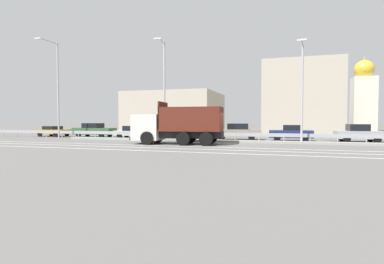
{
  "coord_description": "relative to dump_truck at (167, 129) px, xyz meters",
  "views": [
    {
      "loc": [
        4.31,
        -23.22,
        1.91
      ],
      "look_at": [
        -3.22,
        1.01,
        0.92
      ],
      "focal_mm": 28.0,
      "sensor_mm": 36.0,
      "label": 1
    }
  ],
  "objects": [
    {
      "name": "ground_plane",
      "position": [
        4.77,
        0.75,
        -1.24
      ],
      "size": [
        320.0,
        320.0,
        0.0
      ],
      "primitive_type": "plane",
      "color": "#605E5B"
    },
    {
      "name": "lane_strip_0",
      "position": [
        0.92,
        -1.73,
        -1.24
      ],
      "size": [
        59.99,
        0.16,
        0.01
      ],
      "primitive_type": "cube",
      "color": "silver",
      "rests_on": "ground_plane"
    },
    {
      "name": "lane_strip_1",
      "position": [
        0.92,
        -3.48,
        -1.24
      ],
      "size": [
        59.99,
        0.16,
        0.01
      ],
      "primitive_type": "cube",
      "color": "silver",
      "rests_on": "ground_plane"
    },
    {
      "name": "lane_strip_2",
      "position": [
        0.92,
        -5.43,
        -1.24
      ],
      "size": [
        59.99,
        0.16,
        0.01
      ],
      "primitive_type": "cube",
      "color": "silver",
      "rests_on": "ground_plane"
    },
    {
      "name": "median_island",
      "position": [
        4.77,
        3.44,
        -1.15
      ],
      "size": [
        33.0,
        1.1,
        0.18
      ],
      "primitive_type": "cube",
      "color": "gray",
      "rests_on": "ground_plane"
    },
    {
      "name": "median_guardrail",
      "position": [
        4.77,
        4.66,
        -0.67
      ],
      "size": [
        59.99,
        0.09,
        0.78
      ],
      "color": "#9EA0A5",
      "rests_on": "ground_plane"
    },
    {
      "name": "dump_truck",
      "position": [
        0.0,
        0.0,
        0.0
      ],
      "size": [
        7.42,
        3.07,
        3.39
      ],
      "rotation": [
        0.0,
        0.0,
        1.65
      ],
      "color": "silver",
      "rests_on": "ground_plane"
    },
    {
      "name": "median_road_sign",
      "position": [
        -4.42,
        3.44,
        0.09
      ],
      "size": [
        0.73,
        0.16,
        2.53
      ],
      "color": "white",
      "rests_on": "ground_plane"
    },
    {
      "name": "street_lamp_0",
      "position": [
        -13.61,
        3.14,
        4.3
      ],
      "size": [
        0.7,
        2.69,
        10.0
      ],
      "color": "#ADADB2",
      "rests_on": "ground_plane"
    },
    {
      "name": "street_lamp_1",
      "position": [
        -1.59,
        3.14,
        3.8
      ],
      "size": [
        0.72,
        2.14,
        9.14
      ],
      "color": "#ADADB2",
      "rests_on": "ground_plane"
    },
    {
      "name": "street_lamp_2",
      "position": [
        10.37,
        3.39,
        3.31
      ],
      "size": [
        0.71,
        2.36,
        8.12
      ],
      "color": "#ADADB2",
      "rests_on": "ground_plane"
    },
    {
      "name": "parked_car_0",
      "position": [
        -17.3,
        6.63,
        -0.6
      ],
      "size": [
        4.02,
        2.09,
        1.23
      ],
      "rotation": [
        0.0,
        0.0,
        -1.63
      ],
      "color": "#B27A14",
      "rests_on": "ground_plane"
    },
    {
      "name": "parked_car_1",
      "position": [
        -11.75,
        6.79,
        -0.45
      ],
      "size": [
        4.83,
        1.81,
        1.59
      ],
      "rotation": [
        0.0,
        0.0,
        -1.57
      ],
      "color": "#335B33",
      "rests_on": "ground_plane"
    },
    {
      "name": "parked_car_2",
      "position": [
        -6.41,
        6.26,
        -0.57
      ],
      "size": [
        4.18,
        1.92,
        1.33
      ],
      "rotation": [
        0.0,
        0.0,
        -1.53
      ],
      "color": "silver",
      "rests_on": "ground_plane"
    },
    {
      "name": "parked_car_3",
      "position": [
        -1.36,
        6.55,
        -0.49
      ],
      "size": [
        4.32,
        1.98,
        1.51
      ],
      "rotation": [
        0.0,
        0.0,
        -1.61
      ],
      "color": "navy",
      "rests_on": "ground_plane"
    },
    {
      "name": "parked_car_4",
      "position": [
        4.58,
        6.95,
        -0.45
      ],
      "size": [
        4.86,
        2.07,
        1.6
      ],
      "rotation": [
        0.0,
        0.0,
        1.65
      ],
      "color": "gray",
      "rests_on": "ground_plane"
    },
    {
      "name": "parked_car_5",
      "position": [
        9.62,
        6.68,
        -0.49
      ],
      "size": [
        3.87,
        1.98,
        1.49
      ],
      "rotation": [
        0.0,
        0.0,
        1.59
      ],
      "color": "navy",
      "rests_on": "ground_plane"
    },
    {
      "name": "parked_car_6",
      "position": [
        15.28,
        6.95,
        -0.47
      ],
      "size": [
        3.93,
        2.12,
        1.58
      ],
      "rotation": [
        0.0,
        0.0,
        -1.5
      ],
      "color": "#A3A3A8",
      "rests_on": "ground_plane"
    },
    {
      "name": "background_building_0",
      "position": [
        -8.97,
        26.12,
        2.03
      ],
      "size": [
        14.52,
        13.22,
        6.55
      ],
      "primitive_type": "cube",
      "color": "#B7AD99",
      "rests_on": "ground_plane"
    },
    {
      "name": "background_building_1",
      "position": [
        11.3,
        25.25,
        3.97
      ],
      "size": [
        10.83,
        10.04,
        10.42
      ],
      "primitive_type": "cube",
      "color": "#B7AD99",
      "rests_on": "ground_plane"
    },
    {
      "name": "church_tower",
      "position": [
        21.95,
        35.61,
        4.72
      ],
      "size": [
        3.6,
        3.6,
        13.09
      ],
      "color": "silver",
      "rests_on": "ground_plane"
    }
  ]
}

